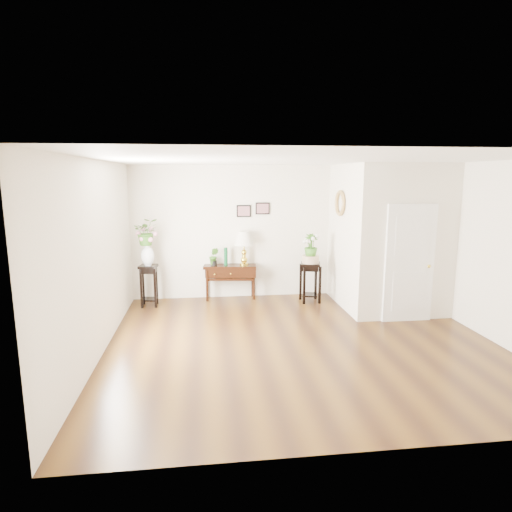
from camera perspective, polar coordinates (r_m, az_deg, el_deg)
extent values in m
cube|color=#4E3110|center=(6.89, 6.10, -11.32)|extent=(6.00, 5.50, 0.02)
cube|color=white|center=(6.40, 6.60, 12.64)|extent=(6.00, 5.50, 0.02)
cube|color=#EFE4D0|center=(9.17, 2.41, 3.26)|extent=(6.00, 0.02, 2.80)
cube|color=#EFE4D0|center=(3.95, 15.54, -6.87)|extent=(6.00, 0.02, 2.80)
cube|color=#EFE4D0|center=(6.51, -20.32, -0.37)|extent=(0.02, 5.50, 2.80)
cube|color=#EFE4D0|center=(7.75, 28.46, 0.67)|extent=(0.02, 5.50, 2.80)
cube|color=#EFE4D0|center=(8.84, 17.04, 2.53)|extent=(1.80, 1.95, 2.80)
cube|color=white|center=(8.00, 19.78, -0.96)|extent=(0.90, 0.05, 2.10)
cube|color=black|center=(9.02, -1.65, 6.02)|extent=(0.30, 0.02, 0.25)
cube|color=black|center=(9.06, 0.89, 6.36)|extent=(0.30, 0.02, 0.25)
torus|color=tan|center=(8.56, 11.13, 6.93)|extent=(0.07, 0.51, 0.51)
cube|color=black|center=(9.08, -3.46, -3.47)|extent=(1.13, 0.49, 0.73)
cube|color=gold|center=(8.95, -1.61, 1.03)|extent=(0.41, 0.41, 0.72)
cylinder|color=#0B411F|center=(8.96, -4.04, -0.16)|extent=(0.10, 0.10, 0.37)
imported|color=#31671B|center=(8.95, -5.64, -0.13)|extent=(0.23, 0.20, 0.36)
cube|color=black|center=(8.81, -14.07, -3.86)|extent=(0.38, 0.38, 0.84)
imported|color=#31671B|center=(8.61, -14.39, 3.16)|extent=(0.55, 0.50, 0.53)
cube|color=black|center=(8.92, 7.22, -3.50)|extent=(0.47, 0.47, 0.82)
cylinder|color=tan|center=(8.81, 7.29, -0.41)|extent=(0.36, 0.36, 0.15)
imported|color=#31671B|center=(8.77, 7.33, 1.39)|extent=(0.27, 0.27, 0.48)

